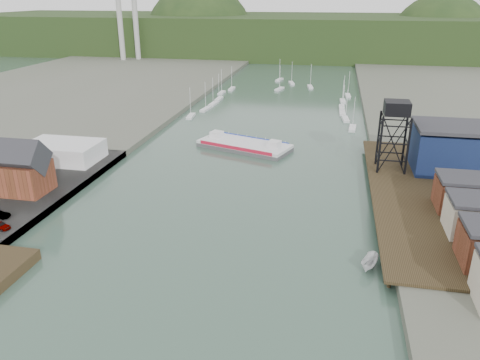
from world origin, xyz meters
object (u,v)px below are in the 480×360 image
at_px(lift_tower, 396,112).
at_px(car_west_a, 0,225).
at_px(harbor_building, 18,172).
at_px(motorboat, 370,263).
at_px(chain_ferry, 244,145).

height_order(lift_tower, car_west_a, lift_tower).
bearing_deg(lift_tower, harbor_building, -160.02).
xyz_separation_m(motorboat, car_west_a, (-63.69, -2.22, 1.26)).
distance_m(harbor_building, chain_ferry, 58.45).
bearing_deg(motorboat, car_west_a, -157.88).
xyz_separation_m(harbor_building, chain_ferry, (39.56, 42.73, -5.03)).
bearing_deg(lift_tower, chain_ferry, 158.52).
distance_m(chain_ferry, car_west_a, 67.03).
distance_m(lift_tower, car_west_a, 83.81).
xyz_separation_m(harbor_building, car_west_a, (6.73, -15.69, -3.79)).
bearing_deg(chain_ferry, lift_tower, -2.35).
distance_m(lift_tower, motorboat, 44.45).
distance_m(harbor_building, lift_tower, 82.49).
bearing_deg(car_west_a, harbor_building, 36.18).
xyz_separation_m(harbor_building, motorboat, (70.42, -13.47, -5.05)).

